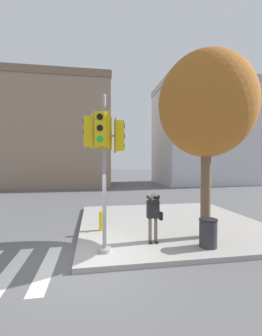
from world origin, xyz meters
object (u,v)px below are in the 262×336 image
(traffic_signal_pole, at_px, (104,145))
(trash_bin, at_px, (208,233))
(street_tree, at_px, (206,105))
(person_photographer, at_px, (153,213))
(fire_hydrant, at_px, (102,220))

(traffic_signal_pole, xyz_separation_m, trash_bin, (3.30, -0.17, -2.77))
(street_tree, bearing_deg, person_photographer, -172.95)
(trash_bin, bearing_deg, fire_hydrant, 144.92)
(street_tree, bearing_deg, trash_bin, -112.81)
(traffic_signal_pole, height_order, person_photographer, traffic_signal_pole)
(person_photographer, distance_m, trash_bin, 1.84)
(traffic_signal_pole, relative_size, street_tree, 0.71)
(traffic_signal_pole, distance_m, fire_hydrant, 3.56)
(traffic_signal_pole, bearing_deg, person_photographer, 16.51)
(traffic_signal_pole, height_order, fire_hydrant, traffic_signal_pole)
(street_tree, bearing_deg, fire_hydrant, 159.15)
(traffic_signal_pole, bearing_deg, fire_hydrant, 90.11)
(person_photographer, height_order, trash_bin, person_photographer)
(person_photographer, bearing_deg, fire_hydrant, 135.44)
(street_tree, height_order, fire_hydrant, street_tree)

